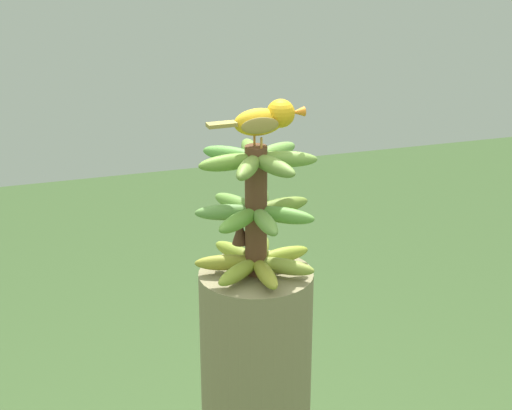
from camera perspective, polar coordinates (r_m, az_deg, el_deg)
name	(u,v)px	position (r m, az deg, el deg)	size (l,w,h in m)	color
banana_bunch	(256,212)	(1.83, -0.03, -0.47)	(0.26, 0.27, 0.29)	brown
perched_bird	(267,119)	(1.77, 0.74, 5.75)	(0.06, 0.21, 0.10)	#C68933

